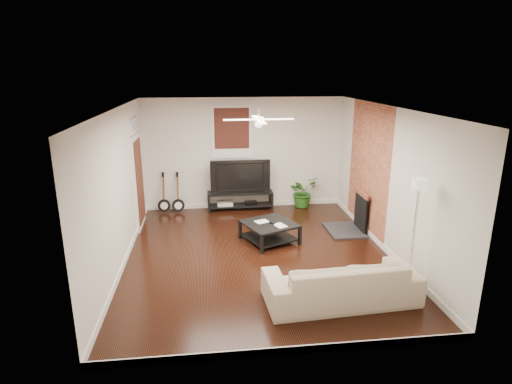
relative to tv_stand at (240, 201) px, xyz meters
The scene contains 14 objects.
room 3.02m from the tv_stand, 87.46° to the right, with size 5.01×6.01×2.81m.
brick_accent 3.37m from the tv_stand, 34.28° to the right, with size 0.02×2.20×2.80m, color #974C31.
fireplace 2.94m from the tv_stand, 37.45° to the right, with size 0.80×1.10×0.92m, color black.
window_back 1.74m from the tv_stand, 132.89° to the left, with size 1.00×0.06×1.30m, color black.
door_left 2.70m from the tv_stand, 159.36° to the right, with size 0.08×1.00×2.50m, color white.
tv_stand is the anchor object (origin of this frame).
tv 0.66m from the tv_stand, 90.00° to the left, with size 1.48×0.19×0.85m, color black.
coffee_table 2.19m from the tv_stand, 78.64° to the right, with size 0.96×0.96×0.40m, color black.
sofa 4.75m from the tv_stand, 75.68° to the right, with size 2.34×0.91×0.68m, color #BFA98F.
floor_lamp 5.12m from the tv_stand, 62.69° to the right, with size 0.31×0.31×1.91m, color silver, non-canonical shape.
potted_plant 1.64m from the tv_stand, ahead, with size 0.72×0.62×0.80m, color #245F1B.
guitar_left 1.93m from the tv_stand, behind, with size 0.31×0.22×1.02m, color black, non-canonical shape.
guitar_right 1.58m from the tv_stand, behind, with size 0.31×0.22×1.02m, color black, non-canonical shape.
ceiling_fan 3.65m from the tv_stand, 87.46° to the right, with size 1.24×1.24×0.32m, color white, non-canonical shape.
Camera 1 is at (-0.93, -7.40, 3.46)m, focal length 29.46 mm.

